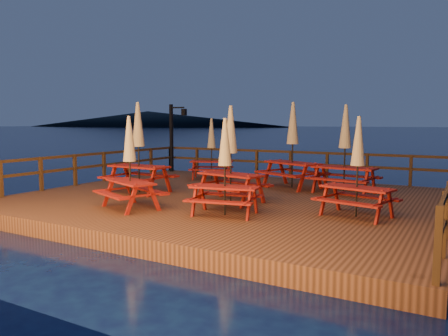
# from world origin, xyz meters

# --- Properties ---
(ground) EXTENTS (500.00, 500.00, 0.00)m
(ground) POSITION_xyz_m (0.00, 0.00, 0.00)
(ground) COLOR black
(ground) RESTS_ON ground
(deck) EXTENTS (12.00, 10.00, 0.40)m
(deck) POSITION_xyz_m (0.00, 0.00, 0.20)
(deck) COLOR #412515
(deck) RESTS_ON ground
(deck_piles) EXTENTS (11.44, 9.44, 1.40)m
(deck_piles) POSITION_xyz_m (0.00, 0.00, -0.30)
(deck_piles) COLOR #332210
(deck_piles) RESTS_ON ground
(railing) EXTENTS (11.80, 9.75, 1.10)m
(railing) POSITION_xyz_m (0.00, 1.78, 1.16)
(railing) COLOR #332210
(railing) RESTS_ON deck
(lamp_post) EXTENTS (0.85, 0.18, 3.00)m
(lamp_post) POSITION_xyz_m (-5.39, 4.55, 2.20)
(lamp_post) COLOR black
(lamp_post) RESTS_ON deck
(headland_left) EXTENTS (180.00, 84.00, 9.00)m
(headland_left) POSITION_xyz_m (-160.00, 190.00, 4.50)
(headland_left) COLOR black
(headland_left) RESTS_ON ground
(picnic_table_0) EXTENTS (2.10, 1.80, 2.75)m
(picnic_table_0) POSITION_xyz_m (2.76, 2.31, 1.83)
(picnic_table_0) COLOR maroon
(picnic_table_0) RESTS_ON deck
(picnic_table_1) EXTENTS (2.52, 2.34, 2.88)m
(picnic_table_1) POSITION_xyz_m (0.92, 2.63, 1.90)
(picnic_table_1) COLOR maroon
(picnic_table_1) RESTS_ON deck
(picnic_table_2) EXTENTS (1.84, 1.62, 2.31)m
(picnic_table_2) POSITION_xyz_m (1.11, -2.33, 1.60)
(picnic_table_2) COLOR maroon
(picnic_table_2) RESTS_ON deck
(picnic_table_3) EXTENTS (2.07, 1.94, 2.36)m
(picnic_table_3) POSITION_xyz_m (-2.65, 3.23, 1.62)
(picnic_table_3) COLOR maroon
(picnic_table_3) RESTS_ON deck
(picnic_table_4) EXTENTS (2.11, 1.85, 2.66)m
(picnic_table_4) POSITION_xyz_m (0.42, -0.80, 1.78)
(picnic_table_4) COLOR maroon
(picnic_table_4) RESTS_ON deck
(picnic_table_5) EXTENTS (1.92, 1.70, 2.35)m
(picnic_table_5) POSITION_xyz_m (3.89, -0.99, 1.62)
(picnic_table_5) COLOR maroon
(picnic_table_5) RESTS_ON deck
(picnic_table_6) EXTENTS (2.05, 1.89, 2.37)m
(picnic_table_6) POSITION_xyz_m (-1.38, -2.86, 1.63)
(picnic_table_6) COLOR maroon
(picnic_table_6) RESTS_ON deck
(picnic_table_7) EXTENTS (2.02, 1.67, 2.83)m
(picnic_table_7) POSITION_xyz_m (-2.91, -0.74, 1.87)
(picnic_table_7) COLOR maroon
(picnic_table_7) RESTS_ON deck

